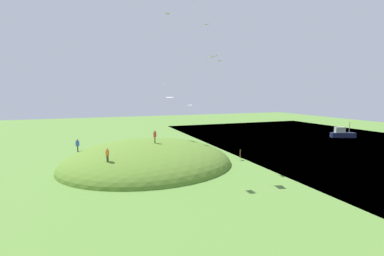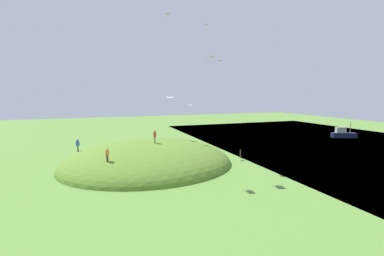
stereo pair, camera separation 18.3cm
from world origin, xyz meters
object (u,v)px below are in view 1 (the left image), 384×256
boat_on_lake (342,134)px  kite_2 (190,106)px  person_with_child (107,153)px  kite_7 (206,26)px  kite_10 (170,98)px  mooring_post (240,154)px  person_watching_kites (155,135)px  kite_8 (167,15)px  kite_0 (220,61)px  person_near_shore (77,144)px  kite_5 (206,60)px  kite_9 (165,85)px  kite_1 (213,58)px

boat_on_lake → kite_2: (38.41, 2.26, 7.09)m
person_with_child → kite_7: 20.86m
kite_10 → mooring_post: 14.22m
kite_7 → person_watching_kites: bearing=-7.1°
kite_10 → boat_on_lake: bearing=-175.4°
boat_on_lake → kite_8: kite_8 is taller
kite_0 → kite_2: 8.76m
person_with_child → person_watching_kites: bearing=-9.8°
person_near_shore → person_with_child: (-3.53, 8.13, 0.17)m
kite_2 → kite_5: bearing=177.0°
kite_2 → mooring_post: bearing=131.9°
kite_0 → kite_9: bearing=-9.9°
mooring_post → person_with_child: bearing=12.4°
kite_5 → person_watching_kites: bearing=33.8°
person_watching_kites → person_near_shore: person_watching_kites is taller
person_with_child → kite_8: kite_8 is taller
kite_0 → kite_5: (1.19, -2.77, 0.46)m
kite_9 → mooring_post: bearing=153.8°
person_near_shore → person_with_child: person_with_child is taller
person_with_child → kite_9: (-9.34, -9.62, 8.10)m
kite_7 → kite_10: kite_7 is taller
person_watching_kites → kite_0: (-11.67, -4.24, 10.69)m
kite_8 → kite_0: bearing=156.7°
kite_8 → mooring_post: (-9.62, 7.03, -21.72)m
kite_7 → kite_8: 9.57m
person_watching_kites → kite_10: kite_10 is taller
kite_1 → kite_10: 13.91m
kite_2 → kite_9: bearing=16.7°
kite_1 → kite_2: bearing=-99.9°
person_watching_kites → mooring_post: person_watching_kites is taller
person_with_child → kite_8: bearing=6.5°
boat_on_lake → kite_0: 37.63m
kite_9 → kite_10: (-0.86, -0.25, -2.01)m
kite_2 → kite_5: size_ratio=0.90×
kite_8 → kite_7: bearing=109.9°
person_watching_kites → kite_9: 9.49m
person_watching_kites → person_with_child: person_watching_kites is taller
person_near_shore → mooring_post: 23.93m
kite_1 → mooring_post: kite_1 is taller
kite_0 → kite_7: 7.88m
kite_9 → mooring_post: kite_9 is taller
kite_2 → kite_10: (3.81, 1.15, 1.46)m
boat_on_lake → person_with_child: size_ratio=3.54×
kite_1 → boat_on_lake: bearing=-158.1°
kite_8 → kite_2: bearing=174.1°
person_with_child → person_near_shore: bearing=72.2°
kite_5 → kite_9: size_ratio=1.02×
kite_1 → kite_9: bearing=-80.2°
person_with_child → kite_8: 24.51m
person_watching_kites → kite_7: size_ratio=0.81×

